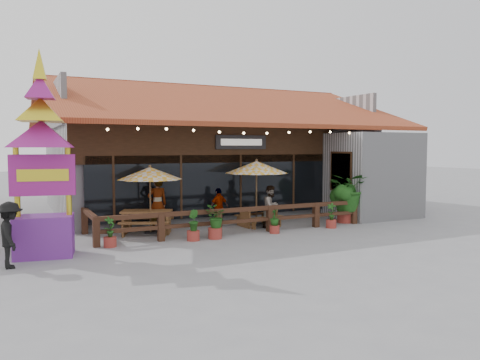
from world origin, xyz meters
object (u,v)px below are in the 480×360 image
umbrella_right (257,167)px  pedestrian (10,235)px  picnic_table_left (147,218)px  umbrella_left (150,174)px  thai_sign_tower (42,139)px  picnic_table_right (259,214)px  tropical_plant (346,189)px

umbrella_right → pedestrian: size_ratio=1.79×
picnic_table_left → pedestrian: (-4.26, -3.03, 0.28)m
umbrella_left → pedestrian: size_ratio=1.55×
thai_sign_tower → pedestrian: bearing=-130.6°
picnic_table_left → thai_sign_tower: bearing=-149.1°
picnic_table_left → picnic_table_right: size_ratio=1.38×
picnic_table_left → tropical_plant: size_ratio=0.92×
umbrella_right → tropical_plant: 3.75m
pedestrian → thai_sign_tower: bearing=-45.3°
picnic_table_right → tropical_plant: (3.51, -0.78, 0.88)m
umbrella_right → pedestrian: umbrella_right is taller
tropical_plant → umbrella_right: bearing=164.9°
umbrella_right → thai_sign_tower: thai_sign_tower is taller
thai_sign_tower → tropical_plant: 11.35m
umbrella_left → picnic_table_right: (4.11, -0.36, -1.62)m
umbrella_left → tropical_plant: umbrella_left is taller
umbrella_right → thai_sign_tower: size_ratio=0.49×
umbrella_left → tropical_plant: bearing=-8.5°
umbrella_left → thai_sign_tower: (-3.55, -2.08, 1.12)m
thai_sign_tower → pedestrian: size_ratio=3.66×
umbrella_right → umbrella_left: bearing=177.3°
umbrella_right → thai_sign_tower: (-7.64, -1.89, 0.98)m
umbrella_right → picnic_table_right: umbrella_right is taller
umbrella_right → picnic_table_left: 4.56m
picnic_table_right → pedestrian: 8.94m
umbrella_right → tropical_plant: (3.52, -0.95, -0.88)m
thai_sign_tower → tropical_plant: bearing=4.8°
picnic_table_right → picnic_table_left: bearing=175.8°
thai_sign_tower → pedestrian: 2.72m
tropical_plant → pedestrian: bearing=-170.8°
picnic_table_left → umbrella_left: bearing=17.1°
umbrella_left → pedestrian: umbrella_left is taller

